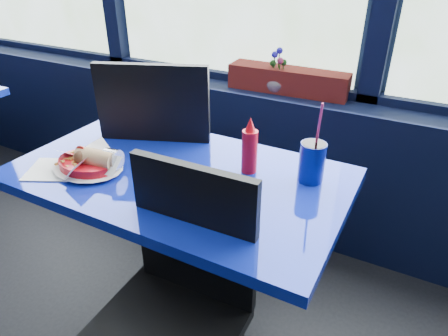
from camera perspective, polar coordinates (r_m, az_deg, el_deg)
window_sill at (r=2.41m, az=-0.54°, el=2.99°), size 5.00×0.26×0.80m
near_table at (r=1.55m, az=-6.28°, el=-6.37°), size 1.20×0.70×0.75m
chair_near_front at (r=1.27m, az=-7.07°, el=-18.02°), size 0.44×0.44×0.94m
chair_near_back at (r=1.83m, az=-5.73°, el=1.43°), size 0.63×0.63×1.07m
planter_box at (r=2.12m, az=9.20°, el=12.33°), size 0.62×0.18×0.12m
flower_vase at (r=2.10m, az=7.52°, el=12.46°), size 0.12×0.13×0.22m
food_basket at (r=1.51m, az=-18.77°, el=0.73°), size 0.29×0.29×0.09m
ketchup_bottle at (r=1.41m, az=3.68°, el=2.84°), size 0.06×0.06×0.21m
soda_cup at (r=1.39m, az=12.46°, el=0.95°), size 0.09×0.09×0.30m
napkin at (r=1.58m, az=-23.29°, el=-0.18°), size 0.23×0.23×0.00m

